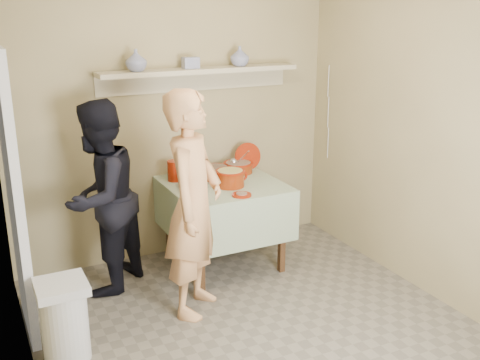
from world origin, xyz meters
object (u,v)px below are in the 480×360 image
cazuela_rice (230,177)px  trash_bin (65,321)px  person_cook (194,205)px  serving_table (223,196)px  person_helper (100,198)px

cazuela_rice → trash_bin: (-1.55, -0.75, -0.56)m
person_cook → serving_table: person_cook is taller
trash_bin → cazuela_rice: bearing=25.7°
trash_bin → person_cook: bearing=12.9°
cazuela_rice → person_cook: bearing=-136.5°
person_cook → person_helper: (-0.54, 0.64, -0.07)m
person_helper → trash_bin: size_ratio=2.79×
serving_table → trash_bin: (-1.54, -0.86, -0.36)m
person_cook → person_helper: bearing=80.6°
trash_bin → person_helper: bearing=61.6°
person_cook → person_helper: size_ratio=1.08×
cazuela_rice → trash_bin: cazuela_rice is taller
person_helper → trash_bin: bearing=17.4°
person_helper → cazuela_rice: person_helper is taller
person_cook → trash_bin: person_cook is taller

